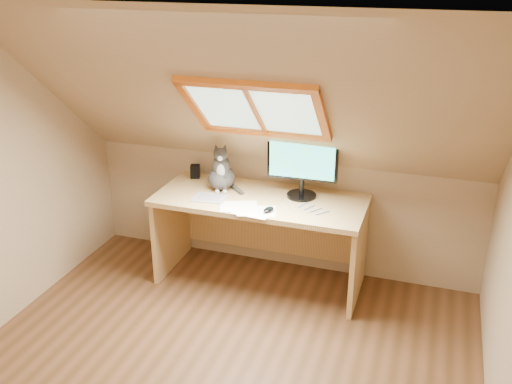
% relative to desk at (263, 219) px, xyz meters
% --- Properties ---
extents(room_shell, '(3.52, 3.52, 2.41)m').
position_rel_desk_xyz_m(room_shell, '(0.07, -1.55, 0.87)').
color(room_shell, tan).
rests_on(room_shell, ground).
extents(desk, '(1.73, 0.76, 0.79)m').
position_rel_desk_xyz_m(desk, '(0.00, 0.00, 0.00)').
color(desk, '#DCAF68').
rests_on(desk, ground).
extents(monitor, '(0.58, 0.24, 0.53)m').
position_rel_desk_xyz_m(monitor, '(0.32, 0.05, 0.54)').
color(monitor, black).
rests_on(monitor, desk).
extents(cat, '(0.30, 0.33, 0.42)m').
position_rel_desk_xyz_m(cat, '(-0.37, -0.00, 0.38)').
color(cat, '#494441').
rests_on(cat, desk).
extents(desk_speaker, '(0.10, 0.10, 0.12)m').
position_rel_desk_xyz_m(desk_speaker, '(-0.69, 0.18, 0.29)').
color(desk_speaker, black).
rests_on(desk_speaker, desk).
extents(graphics_tablet, '(0.28, 0.21, 0.01)m').
position_rel_desk_xyz_m(graphics_tablet, '(-0.39, -0.23, 0.24)').
color(graphics_tablet, '#B2B2B7').
rests_on(graphics_tablet, desk).
extents(mouse, '(0.09, 0.12, 0.03)m').
position_rel_desk_xyz_m(mouse, '(0.15, -0.32, 0.25)').
color(mouse, black).
rests_on(mouse, desk).
extents(papers, '(0.35, 0.30, 0.01)m').
position_rel_desk_xyz_m(papers, '(-0.01, -0.33, 0.24)').
color(papers, white).
rests_on(papers, desk).
extents(cables, '(0.51, 0.26, 0.01)m').
position_rel_desk_xyz_m(cables, '(0.37, -0.19, 0.24)').
color(cables, silver).
rests_on(cables, desk).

